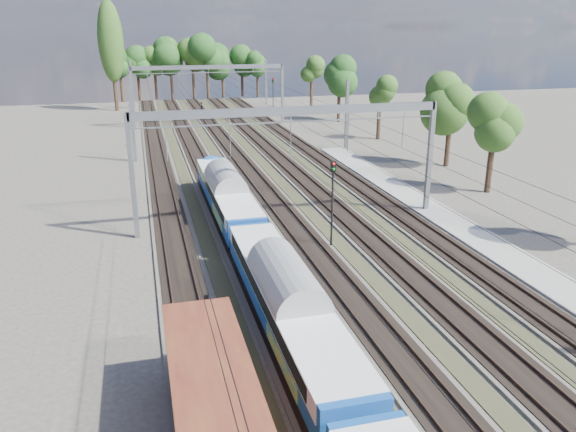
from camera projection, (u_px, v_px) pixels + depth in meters
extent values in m
cube|color=#47423A|center=(162.00, 182.00, 54.99)|extent=(3.00, 130.00, 0.15)
cube|color=black|center=(162.00, 181.00, 54.96)|extent=(2.50, 130.00, 0.06)
cube|color=#473326|center=(155.00, 180.00, 54.76)|extent=(0.08, 130.00, 0.14)
cube|color=#473326|center=(170.00, 179.00, 55.11)|extent=(0.08, 130.00, 0.14)
cube|color=#47423A|center=(208.00, 179.00, 56.08)|extent=(3.00, 130.00, 0.15)
cube|color=black|center=(208.00, 178.00, 56.05)|extent=(2.50, 130.00, 0.06)
cube|color=#473326|center=(201.00, 177.00, 55.84)|extent=(0.08, 130.00, 0.14)
cube|color=#473326|center=(215.00, 176.00, 56.19)|extent=(0.08, 130.00, 0.14)
cube|color=#47423A|center=(252.00, 176.00, 57.17)|extent=(3.00, 130.00, 0.15)
cube|color=black|center=(252.00, 175.00, 57.14)|extent=(2.50, 130.00, 0.06)
cube|color=#473326|center=(245.00, 174.00, 56.93)|extent=(0.08, 130.00, 0.14)
cube|color=#473326|center=(259.00, 173.00, 57.28)|extent=(0.08, 130.00, 0.14)
cube|color=#47423A|center=(295.00, 173.00, 58.25)|extent=(3.00, 130.00, 0.15)
cube|color=black|center=(295.00, 172.00, 58.22)|extent=(2.50, 130.00, 0.06)
cube|color=#473326|center=(288.00, 172.00, 58.02)|extent=(0.08, 130.00, 0.14)
cube|color=#473326|center=(302.00, 171.00, 58.37)|extent=(0.08, 130.00, 0.14)
cube|color=#47423A|center=(336.00, 170.00, 59.34)|extent=(3.00, 130.00, 0.15)
cube|color=black|center=(336.00, 169.00, 59.31)|extent=(2.50, 130.00, 0.06)
cube|color=#473326|center=(329.00, 169.00, 59.10)|extent=(0.08, 130.00, 0.14)
cube|color=#473326|center=(342.00, 168.00, 59.45)|extent=(0.08, 130.00, 0.14)
cube|color=#322F20|center=(186.00, 181.00, 55.55)|extent=(1.10, 130.00, 0.05)
cube|color=#322F20|center=(231.00, 178.00, 56.64)|extent=(1.10, 130.00, 0.05)
cube|color=#322F20|center=(274.00, 175.00, 57.73)|extent=(1.10, 130.00, 0.05)
cube|color=#322F20|center=(316.00, 172.00, 58.81)|extent=(1.10, 130.00, 0.05)
cube|color=gray|center=(504.00, 255.00, 37.14)|extent=(3.00, 70.00, 0.30)
cube|color=gray|center=(132.00, 177.00, 39.23)|extent=(0.35, 0.35, 9.00)
cube|color=gray|center=(430.00, 159.00, 44.79)|extent=(0.35, 0.35, 9.00)
cube|color=gray|center=(291.00, 111.00, 40.66)|extent=(23.00, 0.35, 0.60)
cube|color=gray|center=(132.00, 98.00, 83.20)|extent=(0.35, 0.35, 9.00)
cube|color=gray|center=(282.00, 93.00, 88.76)|extent=(0.35, 0.35, 9.00)
cube|color=gray|center=(208.00, 67.00, 84.63)|extent=(23.00, 0.35, 0.60)
cube|color=gray|center=(132.00, 124.00, 62.21)|extent=(0.35, 0.35, 8.50)
cube|color=gray|center=(132.00, 85.00, 103.43)|extent=(0.35, 0.35, 8.50)
cube|color=gray|center=(347.00, 115.00, 68.32)|extent=(0.35, 0.35, 8.50)
cube|color=gray|center=(266.00, 82.00, 109.54)|extent=(0.35, 0.35, 8.50)
cylinder|color=black|center=(158.00, 126.00, 53.26)|extent=(0.03, 130.00, 0.03)
cylinder|color=black|center=(157.00, 115.00, 52.90)|extent=(0.03, 130.00, 0.03)
cylinder|color=black|center=(206.00, 124.00, 54.34)|extent=(0.03, 130.00, 0.03)
cylinder|color=black|center=(205.00, 113.00, 53.99)|extent=(0.03, 130.00, 0.03)
cylinder|color=black|center=(251.00, 123.00, 55.43)|extent=(0.03, 130.00, 0.03)
cylinder|color=black|center=(251.00, 111.00, 55.08)|extent=(0.03, 130.00, 0.03)
cylinder|color=black|center=(295.00, 121.00, 56.52)|extent=(0.03, 130.00, 0.03)
cylinder|color=black|center=(295.00, 110.00, 56.16)|extent=(0.03, 130.00, 0.03)
cylinder|color=black|center=(337.00, 119.00, 57.60)|extent=(0.03, 130.00, 0.03)
cylinder|color=black|center=(338.00, 108.00, 57.25)|extent=(0.03, 130.00, 0.03)
cylinder|color=black|center=(121.00, 87.00, 112.77)|extent=(0.56, 0.56, 6.06)
sphere|color=#143715|center=(119.00, 62.00, 111.22)|extent=(4.62, 4.62, 4.62)
cylinder|color=black|center=(137.00, 85.00, 114.55)|extent=(0.56, 0.56, 6.49)
sphere|color=#143715|center=(135.00, 58.00, 112.89)|extent=(4.19, 4.19, 4.19)
cylinder|color=black|center=(152.00, 83.00, 116.54)|extent=(0.56, 0.56, 6.67)
sphere|color=#143715|center=(150.00, 57.00, 114.83)|extent=(3.99, 3.99, 3.99)
cylinder|color=black|center=(176.00, 82.00, 118.44)|extent=(0.56, 0.56, 6.64)
sphere|color=#143715|center=(174.00, 56.00, 116.74)|extent=(4.62, 4.62, 4.62)
cylinder|color=black|center=(189.00, 84.00, 117.53)|extent=(0.56, 0.56, 6.13)
sphere|color=#143715|center=(187.00, 60.00, 115.96)|extent=(5.48, 5.48, 5.48)
cylinder|color=black|center=(207.00, 86.00, 116.93)|extent=(0.56, 0.56, 5.65)
sphere|color=#143715|center=(206.00, 63.00, 115.48)|extent=(4.90, 4.90, 4.90)
cylinder|color=black|center=(225.00, 81.00, 119.41)|extent=(0.56, 0.56, 7.03)
sphere|color=#143715|center=(224.00, 54.00, 117.61)|extent=(5.49, 5.49, 5.49)
cylinder|color=black|center=(241.00, 82.00, 120.99)|extent=(0.56, 0.56, 6.35)
sphere|color=#143715|center=(240.00, 58.00, 119.36)|extent=(4.43, 4.43, 4.43)
cylinder|color=black|center=(260.00, 82.00, 122.20)|extent=(0.56, 0.56, 6.25)
sphere|color=#143715|center=(259.00, 58.00, 120.60)|extent=(4.72, 4.72, 4.72)
cylinder|color=black|center=(511.00, 172.00, 48.00)|extent=(0.56, 0.56, 5.42)
sphere|color=#143715|center=(518.00, 121.00, 46.61)|extent=(3.82, 3.82, 3.82)
cylinder|color=black|center=(434.00, 136.00, 63.15)|extent=(0.56, 0.56, 5.54)
sphere|color=#143715|center=(438.00, 96.00, 61.73)|extent=(3.96, 3.96, 3.96)
cylinder|color=black|center=(380.00, 117.00, 76.82)|extent=(0.56, 0.56, 5.44)
sphere|color=#143715|center=(382.00, 85.00, 75.43)|extent=(3.85, 3.85, 3.85)
cylinder|color=black|center=(339.00, 101.00, 88.40)|extent=(0.56, 0.56, 6.64)
sphere|color=#143715|center=(340.00, 67.00, 86.70)|extent=(4.38, 4.38, 4.38)
cylinder|color=black|center=(313.00, 92.00, 101.33)|extent=(0.56, 0.56, 6.59)
sphere|color=#143715|center=(314.00, 62.00, 99.65)|extent=(4.16, 4.16, 4.16)
cylinder|color=black|center=(113.00, 65.00, 99.67)|extent=(0.70, 0.70, 16.00)
ellipsoid|color=#27511B|center=(111.00, 42.00, 98.39)|extent=(4.40, 4.40, 14.08)
cube|color=black|center=(329.00, 409.00, 21.59)|extent=(1.85, 2.77, 0.74)
cube|color=black|center=(259.00, 274.00, 33.43)|extent=(1.85, 2.77, 0.74)
cube|color=#104D95|center=(287.00, 302.00, 27.07)|extent=(2.58, 18.45, 1.75)
cube|color=silver|center=(287.00, 293.00, 26.92)|extent=(2.66, 17.72, 0.88)
cube|color=black|center=(313.00, 290.00, 27.24)|extent=(0.04, 15.69, 0.65)
cube|color=#DACA0B|center=(311.00, 355.00, 23.50)|extent=(2.68, 5.17, 0.65)
cylinder|color=#919496|center=(287.00, 285.00, 26.79)|extent=(2.62, 18.45, 2.62)
cube|color=black|center=(241.00, 238.00, 39.05)|extent=(1.85, 2.77, 0.74)
cube|color=black|center=(216.00, 189.00, 50.88)|extent=(1.85, 2.77, 0.74)
cube|color=#104D95|center=(226.00, 194.00, 44.52)|extent=(2.58, 18.45, 1.75)
cube|color=silver|center=(226.00, 188.00, 44.37)|extent=(2.66, 17.72, 0.88)
cube|color=black|center=(243.00, 187.00, 44.70)|extent=(0.04, 15.69, 0.65)
cube|color=#DACA0B|center=(235.00, 215.00, 40.95)|extent=(2.68, 5.17, 0.65)
cylinder|color=#919496|center=(226.00, 183.00, 44.24)|extent=(2.62, 18.45, 2.62)
cube|color=black|center=(205.00, 393.00, 22.60)|extent=(1.93, 2.51, 0.67)
cube|color=#531816|center=(219.00, 400.00, 17.29)|extent=(2.79, 13.49, 0.12)
imported|color=black|center=(202.00, 107.00, 100.45)|extent=(0.46, 0.66, 1.72)
cylinder|color=black|center=(332.00, 210.00, 38.02)|extent=(0.15, 0.15, 5.36)
cube|color=black|center=(333.00, 166.00, 37.04)|extent=(0.43, 0.34, 0.75)
sphere|color=red|center=(334.00, 164.00, 36.85)|extent=(0.17, 0.17, 0.17)
sphere|color=#0C9919|center=(334.00, 169.00, 36.97)|extent=(0.17, 0.17, 0.17)
cylinder|color=black|center=(273.00, 96.00, 101.85)|extent=(0.14, 0.14, 4.99)
cube|color=black|center=(273.00, 80.00, 100.94)|extent=(0.41, 0.34, 0.70)
sphere|color=red|center=(273.00, 79.00, 100.76)|extent=(0.16, 0.16, 0.16)
sphere|color=#0C9919|center=(273.00, 81.00, 100.87)|extent=(0.16, 0.16, 0.16)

